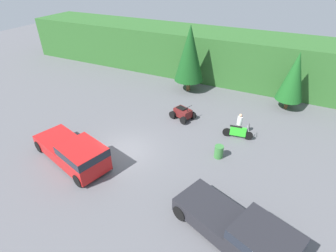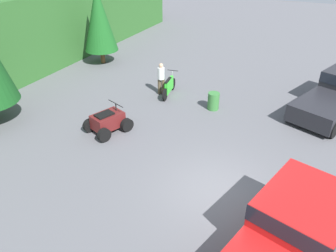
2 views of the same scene
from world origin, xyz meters
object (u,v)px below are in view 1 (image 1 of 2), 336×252
at_px(dirt_bike, 238,132).
at_px(quad_atv, 183,113).
at_px(steel_barrel, 219,152).
at_px(pickup_truck_second, 244,232).
at_px(pickup_truck_red, 75,152).
at_px(rider_person, 239,124).

distance_m(dirt_bike, quad_atv, 4.75).
relative_size(quad_atv, steel_barrel, 2.48).
relative_size(pickup_truck_second, dirt_bike, 2.81).
height_order(pickup_truck_red, quad_atv, pickup_truck_red).
distance_m(rider_person, steel_barrel, 3.27).
xyz_separation_m(pickup_truck_red, quad_atv, (3.80, 8.12, -0.46)).
distance_m(pickup_truck_red, quad_atv, 8.98).
distance_m(pickup_truck_red, pickup_truck_second, 10.73).
relative_size(dirt_bike, rider_person, 1.23).
xyz_separation_m(pickup_truck_second, quad_atv, (-6.86, 9.22, -0.46)).
bearing_deg(rider_person, quad_atv, 156.69).
bearing_deg(steel_barrel, quad_atv, 139.09).
bearing_deg(pickup_truck_red, quad_atv, 80.90).
bearing_deg(rider_person, pickup_truck_second, -94.66).
height_order(pickup_truck_red, rider_person, pickup_truck_red).
bearing_deg(dirt_bike, steel_barrel, -110.67).
distance_m(pickup_truck_red, dirt_bike, 11.22).
bearing_deg(quad_atv, rider_person, 15.97).
height_order(pickup_truck_red, steel_barrel, pickup_truck_red).
bearing_deg(pickup_truck_second, quad_atv, 147.70).
xyz_separation_m(pickup_truck_red, dirt_bike, (8.49, 7.32, -0.46)).
xyz_separation_m(dirt_bike, rider_person, (-0.07, 0.44, 0.47)).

